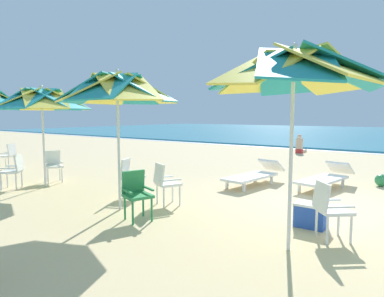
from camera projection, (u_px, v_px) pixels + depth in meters
The scene contains 16 objects.
ground_plane at pixel (332, 208), 6.54m from camera, with size 80.00×80.00×0.00m, color beige.
beach_umbrella_0 at pixel (294, 72), 4.29m from camera, with size 2.32×2.32×2.78m.
plastic_chair_0 at pixel (329, 207), 4.86m from camera, with size 0.63×0.63×0.87m.
beach_umbrella_1 at pixel (117, 90), 6.23m from camera, with size 2.31×2.31×2.71m.
plastic_chair_1 at pixel (136, 192), 5.81m from camera, with size 0.59×0.57×0.87m.
plastic_chair_2 at pixel (165, 181), 6.75m from camera, with size 0.59×0.61×0.87m.
plastic_chair_3 at pixel (131, 175), 7.44m from camera, with size 0.60×0.58×0.87m.
beach_umbrella_2 at pixel (42, 100), 8.27m from camera, with size 2.41×2.41×2.59m.
plastic_chair_4 at pixel (53, 164), 9.12m from camera, with size 0.60×0.58×0.87m.
plastic_chair_5 at pixel (14, 169), 8.25m from camera, with size 0.63×0.63×0.87m.
plastic_chair_7 at pixel (9, 154), 11.36m from camera, with size 0.62×0.61×0.87m.
sun_lounger_1 at pixel (326, 177), 8.30m from camera, with size 0.99×2.22×0.62m.
sun_lounger_2 at pixel (255, 174), 8.71m from camera, with size 0.91×2.21×0.62m.
cooler_box at pixel (311, 215), 5.44m from camera, with size 0.50×0.34×0.40m.
beach_ball at pixel (381, 180), 8.55m from camera, with size 0.32×0.32×0.32m, color #2D8C4C.
beachgoer_seated at pixel (300, 147), 16.11m from camera, with size 0.30×0.93×0.92m.
Camera 1 is at (1.52, -6.80, 1.84)m, focal length 30.93 mm.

